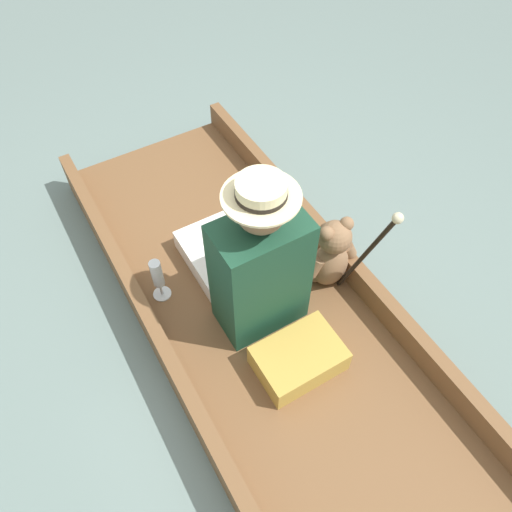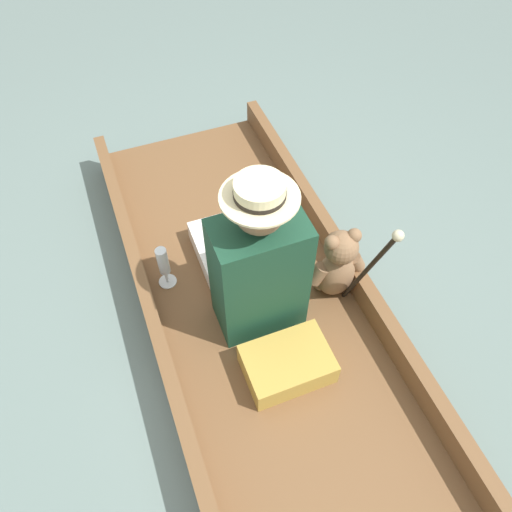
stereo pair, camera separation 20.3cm
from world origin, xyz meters
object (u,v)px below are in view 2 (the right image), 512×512
(seated_person, at_px, (253,263))
(teddy_bear, at_px, (337,265))
(wine_glass, at_px, (163,263))
(walking_cane, at_px, (373,263))

(seated_person, xyz_separation_m, teddy_bear, (0.38, -0.07, -0.12))
(teddy_bear, relative_size, wine_glass, 1.71)
(wine_glass, bearing_deg, walking_cane, -33.59)
(seated_person, height_order, teddy_bear, seated_person)
(teddy_bear, distance_m, walking_cane, 0.29)
(seated_person, bearing_deg, walking_cane, -29.74)
(teddy_bear, relative_size, walking_cane, 0.60)
(walking_cane, bearing_deg, wine_glass, 146.41)
(seated_person, height_order, walking_cane, seated_person)
(teddy_bear, height_order, wine_glass, teddy_bear)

